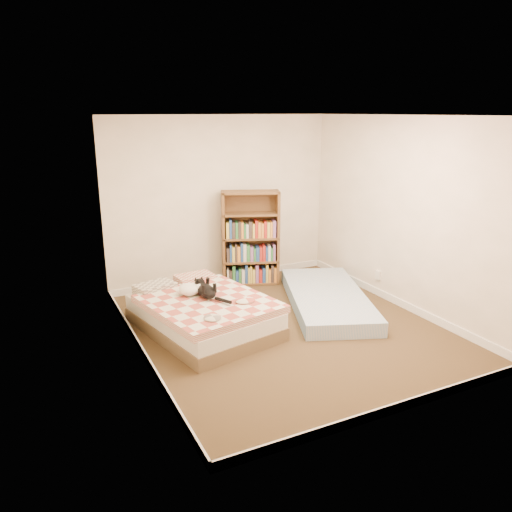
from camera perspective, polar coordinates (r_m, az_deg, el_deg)
name	(u,v)px	position (r m, az deg, el deg)	size (l,w,h in m)	color
room	(287,232)	(5.78, 3.55, 2.71)	(3.51, 4.01, 2.51)	#40301B
bed	(202,312)	(6.08, -6.17, -6.42)	(1.56, 1.97, 0.47)	brown
bookshelf	(250,249)	(7.55, -0.71, 0.77)	(0.95, 0.57, 1.42)	brown
floor_mattress	(327,299)	(6.85, 8.12, -4.87)	(0.96, 2.14, 0.19)	#7DA6D1
black_cat	(205,290)	(6.00, -5.83, -3.84)	(0.24, 0.71, 0.16)	black
white_dog	(190,289)	(6.04, -7.56, -3.79)	(0.32, 0.34, 0.14)	white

